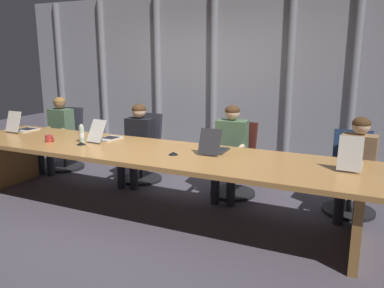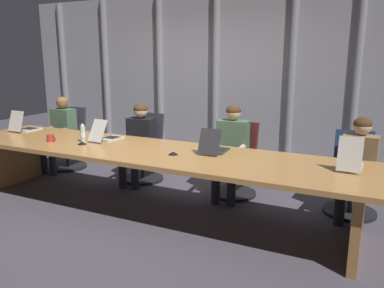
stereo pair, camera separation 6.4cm
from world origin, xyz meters
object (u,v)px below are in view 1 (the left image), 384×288
(person_center, at_px, (230,146))
(person_right_mid, at_px, (357,161))
(conference_mic_left_side, at_px, (81,143))
(office_chair_center, at_px, (235,167))
(laptop_left_end, at_px, (22,127))
(office_chair_right_mid, at_px, (350,182))
(laptop_center, at_px, (214,148))
(person_left_mid, at_px, (137,138))
(person_left_end, at_px, (57,130))
(coffee_mug_near, at_px, (49,138))
(office_chair_left_mid, at_px, (143,155))
(laptop_right_mid, at_px, (350,161))
(water_bottle_primary, at_px, (82,134))
(laptop_left_mid, at_px, (105,136))
(office_chair_left_end, at_px, (66,146))
(conference_mic_middle, at_px, (173,153))

(person_center, xyz_separation_m, person_right_mid, (1.50, -0.01, -0.02))
(conference_mic_left_side, bearing_deg, office_chair_center, 36.39)
(laptop_left_end, bearing_deg, office_chair_right_mid, -78.44)
(laptop_center, bearing_deg, person_left_mid, 63.29)
(person_left_end, relative_size, coffee_mug_near, 8.65)
(office_chair_left_mid, bearing_deg, office_chair_center, 92.29)
(office_chair_right_mid, bearing_deg, person_left_end, -94.51)
(laptop_center, distance_m, laptop_right_mid, 1.41)
(office_chair_left_mid, bearing_deg, water_bottle_primary, -9.38)
(laptop_left_mid, height_order, office_chair_center, laptop_left_mid)
(laptop_right_mid, distance_m, office_chair_right_mid, 0.96)
(office_chair_left_end, relative_size, person_left_end, 0.84)
(person_left_mid, relative_size, water_bottle_primary, 5.02)
(office_chair_left_end, distance_m, person_center, 2.91)
(office_chair_center, bearing_deg, conference_mic_left_side, -45.97)
(person_right_mid, bearing_deg, laptop_left_end, -75.77)
(person_center, xyz_separation_m, conference_mic_left_side, (-1.55, -1.00, 0.09))
(office_chair_left_end, relative_size, person_right_mid, 0.86)
(office_chair_center, xyz_separation_m, person_left_end, (-2.92, -0.16, 0.31))
(person_left_end, bearing_deg, laptop_left_end, 0.20)
(conference_mic_left_side, bearing_deg, laptop_right_mid, 6.02)
(laptop_center, bearing_deg, person_right_mid, -67.64)
(person_left_end, distance_m, water_bottle_primary, 1.56)
(laptop_center, xyz_separation_m, person_center, (-0.05, 0.67, -0.13))
(laptop_center, bearing_deg, laptop_left_mid, 87.75)
(water_bottle_primary, distance_m, coffee_mug_near, 0.42)
(water_bottle_primary, bearing_deg, coffee_mug_near, -158.27)
(laptop_left_mid, height_order, office_chair_left_mid, laptop_left_mid)
(coffee_mug_near, distance_m, conference_mic_left_side, 0.47)
(laptop_right_mid, bearing_deg, conference_mic_left_side, 96.58)
(office_chair_left_end, bearing_deg, person_center, 81.21)
(office_chair_center, xyz_separation_m, water_bottle_primary, (-1.65, -1.04, 0.50))
(water_bottle_primary, distance_m, conference_mic_middle, 1.33)
(laptop_right_mid, relative_size, office_chair_right_mid, 0.46)
(laptop_left_mid, relative_size, office_chair_right_mid, 0.49)
(laptop_left_end, bearing_deg, person_right_mid, -80.59)
(office_chair_right_mid, distance_m, person_left_mid, 2.87)
(conference_mic_middle, bearing_deg, office_chair_left_end, 156.64)
(person_left_mid, bearing_deg, person_center, 86.32)
(person_center, distance_m, water_bottle_primary, 1.87)
(laptop_center, relative_size, person_left_end, 0.36)
(laptop_left_end, height_order, person_right_mid, person_right_mid)
(laptop_right_mid, bearing_deg, person_right_mid, -2.82)
(office_chair_left_end, relative_size, conference_mic_middle, 8.95)
(office_chair_right_mid, distance_m, coffee_mug_near, 3.69)
(person_left_mid, relative_size, person_center, 0.95)
(conference_mic_left_side, bearing_deg, laptop_left_mid, 71.92)
(office_chair_left_mid, distance_m, office_chair_right_mid, 2.86)
(office_chair_right_mid, bearing_deg, office_chair_left_mid, -96.68)
(office_chair_center, relative_size, conference_mic_middle, 8.70)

